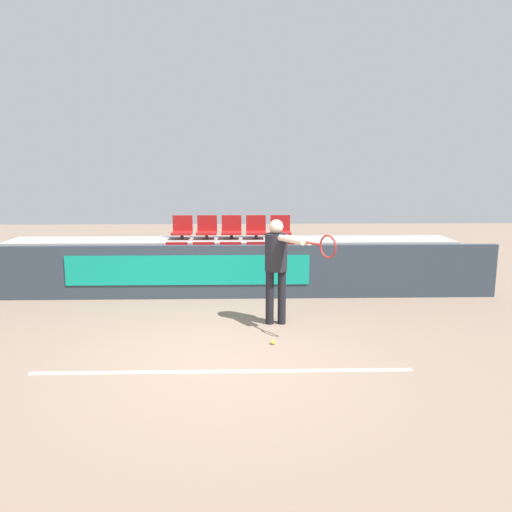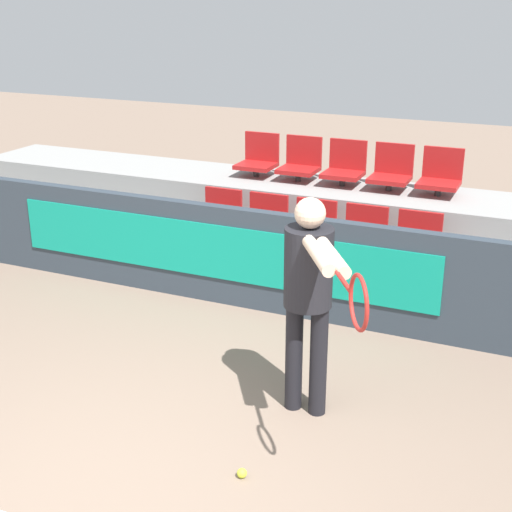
{
  "view_description": "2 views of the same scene",
  "coord_description": "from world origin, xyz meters",
  "px_view_note": "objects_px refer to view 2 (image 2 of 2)",
  "views": [
    {
      "loc": [
        0.27,
        -6.08,
        2.51
      ],
      "look_at": [
        0.47,
        1.82,
        1.05
      ],
      "focal_mm": 35.0,
      "sensor_mm": 36.0,
      "label": 1
    },
    {
      "loc": [
        2.32,
        -2.89,
        2.98
      ],
      "look_at": [
        0.07,
        2.23,
        0.91
      ],
      "focal_mm": 50.0,
      "sensor_mm": 36.0,
      "label": 2
    }
  ],
  "objects_px": {
    "stadium_chair_4": "(417,243)",
    "tennis_player": "(310,286)",
    "stadium_chair_9": "(440,176)",
    "tennis_ball": "(242,473)",
    "stadium_chair_1": "(265,223)",
    "stadium_chair_2": "(313,229)",
    "stadium_chair_0": "(219,217)",
    "stadium_chair_6": "(301,163)",
    "stadium_chair_5": "(258,158)",
    "stadium_chair_8": "(391,171)",
    "stadium_chair_7": "(345,167)",
    "stadium_chair_3": "(363,236)"
  },
  "relations": [
    {
      "from": "stadium_chair_0",
      "to": "stadium_chair_7",
      "type": "bearing_deg",
      "value": 44.62
    },
    {
      "from": "stadium_chair_1",
      "to": "stadium_chair_3",
      "type": "relative_size",
      "value": 1.0
    },
    {
      "from": "stadium_chair_1",
      "to": "stadium_chair_4",
      "type": "relative_size",
      "value": 1.0
    },
    {
      "from": "stadium_chair_5",
      "to": "tennis_ball",
      "type": "height_order",
      "value": "stadium_chair_5"
    },
    {
      "from": "stadium_chair_2",
      "to": "stadium_chair_9",
      "type": "relative_size",
      "value": 1.0
    },
    {
      "from": "tennis_ball",
      "to": "stadium_chair_2",
      "type": "bearing_deg",
      "value": 101.81
    },
    {
      "from": "stadium_chair_0",
      "to": "stadium_chair_4",
      "type": "relative_size",
      "value": 1.0
    },
    {
      "from": "stadium_chair_4",
      "to": "tennis_ball",
      "type": "height_order",
      "value": "stadium_chair_4"
    },
    {
      "from": "stadium_chair_2",
      "to": "stadium_chair_6",
      "type": "xyz_separation_m",
      "value": [
        -0.55,
        1.08,
        0.44
      ]
    },
    {
      "from": "stadium_chair_2",
      "to": "stadium_chair_7",
      "type": "distance_m",
      "value": 1.16
    },
    {
      "from": "stadium_chair_3",
      "to": "tennis_player",
      "type": "bearing_deg",
      "value": -83.74
    },
    {
      "from": "stadium_chair_5",
      "to": "stadium_chair_7",
      "type": "distance_m",
      "value": 1.09
    },
    {
      "from": "stadium_chair_7",
      "to": "tennis_player",
      "type": "relative_size",
      "value": 0.3
    },
    {
      "from": "tennis_ball",
      "to": "stadium_chair_1",
      "type": "bearing_deg",
      "value": 110.7
    },
    {
      "from": "stadium_chair_6",
      "to": "stadium_chair_7",
      "type": "xyz_separation_m",
      "value": [
        0.55,
        0.0,
        0.0
      ]
    },
    {
      "from": "stadium_chair_2",
      "to": "stadium_chair_8",
      "type": "bearing_deg",
      "value": 63.13
    },
    {
      "from": "stadium_chair_0",
      "to": "stadium_chair_7",
      "type": "height_order",
      "value": "stadium_chair_7"
    },
    {
      "from": "stadium_chair_0",
      "to": "stadium_chair_3",
      "type": "height_order",
      "value": "same"
    },
    {
      "from": "stadium_chair_0",
      "to": "stadium_chair_2",
      "type": "bearing_deg",
      "value": 0.0
    },
    {
      "from": "tennis_player",
      "to": "stadium_chair_6",
      "type": "bearing_deg",
      "value": 78.79
    },
    {
      "from": "stadium_chair_4",
      "to": "tennis_player",
      "type": "xyz_separation_m",
      "value": [
        -0.29,
        -2.36,
        0.4
      ]
    },
    {
      "from": "stadium_chair_4",
      "to": "stadium_chair_9",
      "type": "distance_m",
      "value": 1.16
    },
    {
      "from": "stadium_chair_8",
      "to": "stadium_chair_9",
      "type": "xyz_separation_m",
      "value": [
        0.55,
        0.0,
        0.0
      ]
    },
    {
      "from": "stadium_chair_9",
      "to": "tennis_ball",
      "type": "xyz_separation_m",
      "value": [
        -0.42,
        -4.32,
        -1.05
      ]
    },
    {
      "from": "stadium_chair_4",
      "to": "stadium_chair_8",
      "type": "distance_m",
      "value": 1.29
    },
    {
      "from": "stadium_chair_0",
      "to": "stadium_chair_9",
      "type": "bearing_deg",
      "value": 26.27
    },
    {
      "from": "stadium_chair_0",
      "to": "stadium_chair_8",
      "type": "bearing_deg",
      "value": 33.34
    },
    {
      "from": "stadium_chair_2",
      "to": "stadium_chair_6",
      "type": "height_order",
      "value": "stadium_chair_6"
    },
    {
      "from": "stadium_chair_7",
      "to": "stadium_chair_9",
      "type": "bearing_deg",
      "value": 0.0
    },
    {
      "from": "stadium_chair_8",
      "to": "stadium_chair_9",
      "type": "relative_size",
      "value": 1.0
    },
    {
      "from": "stadium_chair_2",
      "to": "tennis_player",
      "type": "distance_m",
      "value": 2.52
    },
    {
      "from": "stadium_chair_7",
      "to": "tennis_player",
      "type": "height_order",
      "value": "tennis_player"
    },
    {
      "from": "stadium_chair_5",
      "to": "stadium_chair_7",
      "type": "height_order",
      "value": "same"
    },
    {
      "from": "stadium_chair_3",
      "to": "stadium_chair_8",
      "type": "relative_size",
      "value": 1.0
    },
    {
      "from": "stadium_chair_1",
      "to": "stadium_chair_2",
      "type": "bearing_deg",
      "value": 0.0
    },
    {
      "from": "stadium_chair_0",
      "to": "stadium_chair_3",
      "type": "bearing_deg",
      "value": 0.0
    },
    {
      "from": "stadium_chair_8",
      "to": "stadium_chair_4",
      "type": "bearing_deg",
      "value": -63.13
    },
    {
      "from": "stadium_chair_5",
      "to": "tennis_player",
      "type": "height_order",
      "value": "tennis_player"
    },
    {
      "from": "stadium_chair_2",
      "to": "stadium_chair_8",
      "type": "xyz_separation_m",
      "value": [
        0.55,
        1.08,
        0.44
      ]
    },
    {
      "from": "stadium_chair_5",
      "to": "stadium_chair_8",
      "type": "bearing_deg",
      "value": 0.0
    },
    {
      "from": "stadium_chair_3",
      "to": "stadium_chair_7",
      "type": "height_order",
      "value": "stadium_chair_7"
    },
    {
      "from": "stadium_chair_9",
      "to": "tennis_player",
      "type": "distance_m",
      "value": 3.45
    },
    {
      "from": "stadium_chair_6",
      "to": "stadium_chair_5",
      "type": "bearing_deg",
      "value": 180.0
    },
    {
      "from": "stadium_chair_6",
      "to": "stadium_chair_9",
      "type": "bearing_deg",
      "value": 0.0
    },
    {
      "from": "stadium_chair_5",
      "to": "stadium_chair_6",
      "type": "xyz_separation_m",
      "value": [
        0.55,
        0.0,
        0.0
      ]
    },
    {
      "from": "stadium_chair_5",
      "to": "stadium_chair_6",
      "type": "height_order",
      "value": "same"
    },
    {
      "from": "stadium_chair_7",
      "to": "stadium_chair_8",
      "type": "height_order",
      "value": "same"
    },
    {
      "from": "stadium_chair_6",
      "to": "stadium_chair_9",
      "type": "height_order",
      "value": "same"
    },
    {
      "from": "stadium_chair_4",
      "to": "stadium_chair_8",
      "type": "height_order",
      "value": "stadium_chair_8"
    },
    {
      "from": "stadium_chair_2",
      "to": "tennis_player",
      "type": "bearing_deg",
      "value": -71.14
    }
  ]
}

